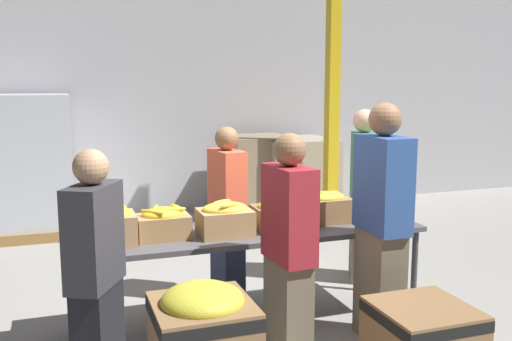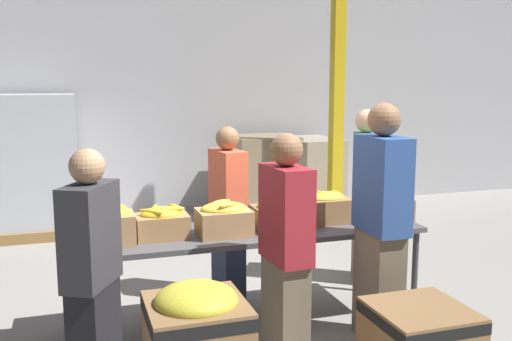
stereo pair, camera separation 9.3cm
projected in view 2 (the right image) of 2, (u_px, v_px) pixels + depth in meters
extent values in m
plane|color=gray|center=(252.00, 324.00, 4.59)|extent=(30.00, 30.00, 0.00)
cube|color=#A8A8AD|center=(164.00, 76.00, 8.18)|extent=(16.00, 0.08, 4.00)
cube|color=#4C4C51|center=(252.00, 232.00, 4.47)|extent=(2.70, 0.75, 0.04)
cylinder|color=#38383D|center=(84.00, 315.00, 3.84)|extent=(0.05, 0.05, 0.74)
cylinder|color=#38383D|center=(415.00, 275.00, 4.63)|extent=(0.05, 0.05, 0.74)
cylinder|color=#38383D|center=(82.00, 284.00, 4.43)|extent=(0.05, 0.05, 0.74)
cylinder|color=#38383D|center=(375.00, 253.00, 5.22)|extent=(0.05, 0.05, 0.74)
cube|color=tan|center=(106.00, 229.00, 4.05)|extent=(0.40, 0.30, 0.22)
ellipsoid|color=gold|center=(105.00, 213.00, 4.03)|extent=(0.35, 0.28, 0.10)
ellipsoid|color=gold|center=(115.00, 206.00, 4.05)|extent=(0.06, 0.18, 0.05)
ellipsoid|color=gold|center=(96.00, 210.00, 3.99)|extent=(0.15, 0.18, 0.04)
ellipsoid|color=gold|center=(112.00, 206.00, 4.10)|extent=(0.20, 0.17, 0.05)
cube|color=#A37A4C|center=(162.00, 226.00, 4.22)|extent=(0.38, 0.27, 0.17)
ellipsoid|color=yellow|center=(162.00, 214.00, 4.21)|extent=(0.31, 0.22, 0.10)
ellipsoid|color=yellow|center=(172.00, 209.00, 4.18)|extent=(0.20, 0.05, 0.04)
ellipsoid|color=yellow|center=(155.00, 207.00, 4.22)|extent=(0.09, 0.17, 0.04)
ellipsoid|color=yellow|center=(151.00, 212.00, 4.13)|extent=(0.18, 0.19, 0.04)
ellipsoid|color=yellow|center=(174.00, 207.00, 4.27)|extent=(0.11, 0.16, 0.06)
cube|color=tan|center=(224.00, 222.00, 4.29)|extent=(0.40, 0.31, 0.20)
ellipsoid|color=yellow|center=(224.00, 209.00, 4.28)|extent=(0.35, 0.24, 0.10)
ellipsoid|color=yellow|center=(229.00, 205.00, 4.20)|extent=(0.18, 0.11, 0.05)
ellipsoid|color=yellow|center=(221.00, 202.00, 4.34)|extent=(0.19, 0.13, 0.05)
ellipsoid|color=yellow|center=(220.00, 207.00, 4.26)|extent=(0.14, 0.18, 0.04)
cube|color=olive|center=(278.00, 218.00, 4.48)|extent=(0.38, 0.33, 0.18)
ellipsoid|color=gold|center=(278.00, 206.00, 4.47)|extent=(0.34, 0.27, 0.10)
ellipsoid|color=gold|center=(286.00, 200.00, 4.48)|extent=(0.14, 0.15, 0.04)
ellipsoid|color=gold|center=(293.00, 201.00, 4.41)|extent=(0.16, 0.13, 0.05)
ellipsoid|color=gold|center=(272.00, 199.00, 4.53)|extent=(0.08, 0.17, 0.05)
cube|color=olive|center=(325.00, 210.00, 4.69)|extent=(0.40, 0.30, 0.20)
ellipsoid|color=gold|center=(326.00, 197.00, 4.68)|extent=(0.32, 0.24, 0.09)
ellipsoid|color=gold|center=(313.00, 194.00, 4.65)|extent=(0.17, 0.16, 0.05)
ellipsoid|color=gold|center=(336.00, 193.00, 4.73)|extent=(0.06, 0.16, 0.05)
ellipsoid|color=gold|center=(319.00, 193.00, 4.68)|extent=(0.06, 0.17, 0.04)
cube|color=olive|center=(384.00, 209.00, 4.78)|extent=(0.40, 0.33, 0.18)
ellipsoid|color=gold|center=(384.00, 198.00, 4.76)|extent=(0.35, 0.28, 0.08)
ellipsoid|color=gold|center=(380.00, 195.00, 4.74)|extent=(0.17, 0.16, 0.04)
ellipsoid|color=gold|center=(374.00, 192.00, 4.82)|extent=(0.19, 0.11, 0.04)
ellipsoid|color=gold|center=(384.00, 197.00, 4.65)|extent=(0.18, 0.16, 0.05)
ellipsoid|color=gold|center=(382.00, 194.00, 4.81)|extent=(0.17, 0.06, 0.05)
cube|color=#6B604C|center=(363.00, 240.00, 5.56)|extent=(0.35, 0.43, 0.79)
cube|color=#387A47|center=(366.00, 167.00, 5.45)|extent=(0.39, 0.50, 0.65)
sphere|color=#DBAD89|center=(367.00, 121.00, 5.38)|extent=(0.22, 0.22, 0.22)
cube|color=#333338|center=(90.00, 235.00, 3.34)|extent=(0.38, 0.46, 0.61)
sphere|color=tan|center=(87.00, 166.00, 3.28)|extent=(0.21, 0.21, 0.21)
cube|color=#2D3856|center=(228.00, 258.00, 5.11)|extent=(0.24, 0.37, 0.73)
cube|color=#EA5B3D|center=(228.00, 184.00, 5.00)|extent=(0.26, 0.44, 0.60)
sphere|color=#896042|center=(227.00, 138.00, 4.94)|extent=(0.21, 0.21, 0.21)
cube|color=#6B604C|center=(285.00, 315.00, 3.81)|extent=(0.23, 0.38, 0.76)
cube|color=maroon|center=(286.00, 214.00, 3.71)|extent=(0.25, 0.44, 0.63)
sphere|color=#896042|center=(287.00, 150.00, 3.64)|extent=(0.22, 0.22, 0.22)
cube|color=#6B604C|center=(378.00, 286.00, 4.23)|extent=(0.23, 0.41, 0.84)
cube|color=#2D5199|center=(382.00, 184.00, 4.11)|extent=(0.25, 0.48, 0.70)
sphere|color=#896042|center=(384.00, 119.00, 4.04)|extent=(0.24, 0.24, 0.24)
cube|color=black|center=(196.00, 312.00, 3.04)|extent=(0.53, 0.53, 0.07)
ellipsoid|color=gold|center=(196.00, 301.00, 3.03)|extent=(0.45, 0.45, 0.18)
cube|color=black|center=(420.00, 316.00, 3.50)|extent=(0.58, 0.58, 0.07)
cube|color=gold|center=(337.00, 76.00, 7.28)|extent=(0.15, 0.15, 4.00)
cube|color=olive|center=(263.00, 212.00, 8.19)|extent=(0.95, 0.95, 0.13)
cube|color=#897556|center=(263.00, 172.00, 8.10)|extent=(0.87, 0.87, 1.04)
cube|color=olive|center=(40.00, 227.00, 7.35)|extent=(1.07, 1.07, 0.13)
cube|color=#B2B7C1|center=(36.00, 159.00, 7.21)|extent=(0.99, 0.99, 1.64)
cube|color=olive|center=(300.00, 211.00, 8.29)|extent=(1.10, 1.10, 0.13)
cube|color=#A39984|center=(300.00, 173.00, 8.20)|extent=(1.01, 1.01, 0.99)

